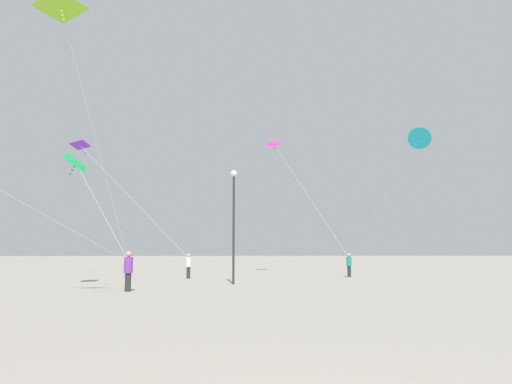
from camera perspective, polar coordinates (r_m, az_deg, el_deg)
The scene contains 9 objects.
person_in_teal at distance 35.32m, azimuth 10.44°, elevation -7.97°, with size 0.35×0.35×1.59m.
person_in_purple at distance 23.37m, azimuth -14.19°, elevation -8.43°, with size 0.39×0.39×1.77m.
person_in_white at distance 33.16m, azimuth -7.62°, elevation -8.12°, with size 0.35×0.35×1.59m.
kite_lime_delta at distance 20.54m, azimuth -21.02°, elevation 18.37°, with size 2.33×5.81×9.51m.
kite_magenta_diamond at distance 41.24m, azimuth 2.00°, elevation 5.43°, with size 5.45×6.52×9.52m.
kite_violet_delta at distance 40.20m, azimuth -18.94°, elevation 4.75°, with size 9.42×5.51×8.65m.
kite_cyan_diamond at distance 30.83m, azimuth 17.90°, elevation 5.75°, with size 3.65×6.87×7.56m.
kite_emerald_delta at distance 27.71m, azimuth -19.55°, elevation 3.04°, with size 4.06×4.17×5.43m.
lamppost_east at distance 27.42m, azimuth -2.53°, elevation -1.97°, with size 0.36×0.36×6.15m.
Camera 1 is at (-1.03, -4.44, 1.83)m, focal length 35.51 mm.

